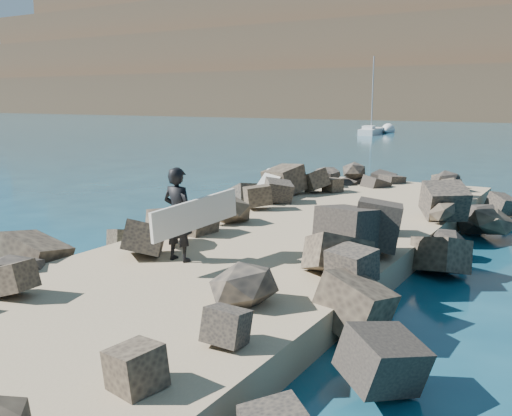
{
  "coord_description": "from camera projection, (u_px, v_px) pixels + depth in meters",
  "views": [
    {
      "loc": [
        6.35,
        -11.5,
        3.85
      ],
      "look_at": [
        0.0,
        -1.0,
        1.5
      ],
      "focal_mm": 40.0,
      "sensor_mm": 36.0,
      "label": 1
    }
  ],
  "objects": [
    {
      "name": "ground",
      "position": [
        278.0,
        263.0,
        13.61
      ],
      "size": [
        800.0,
        800.0,
        0.0
      ],
      "primitive_type": "plane",
      "color": "#0F384C",
      "rests_on": "ground"
    },
    {
      "name": "riprap_right",
      "position": [
        373.0,
        279.0,
        10.78
      ],
      "size": [
        2.6,
        22.0,
        1.0
      ],
      "primitive_type": "cube",
      "color": "black",
      "rests_on": "ground"
    },
    {
      "name": "riprap_left",
      "position": [
        142.0,
        240.0,
        13.73
      ],
      "size": [
        2.6,
        22.0,
        1.0
      ],
      "primitive_type": "cube",
      "color": "black",
      "rests_on": "ground"
    },
    {
      "name": "sailboat_a",
      "position": [
        371.0,
        131.0,
        63.31
      ],
      "size": [
        2.7,
        7.28,
        8.58
      ],
      "color": "silver",
      "rests_on": "ground"
    },
    {
      "name": "jetty",
      "position": [
        231.0,
        272.0,
        11.87
      ],
      "size": [
        6.0,
        26.0,
        0.6
      ],
      "primitive_type": "cube",
      "color": "#8C7759",
      "rests_on": "ground"
    },
    {
      "name": "surfboard_resting",
      "position": [
        269.0,
        186.0,
        18.78
      ],
      "size": [
        1.36,
        2.58,
        0.08
      ],
      "primitive_type": "cube",
      "rotation": [
        0.0,
        0.0,
        0.31
      ],
      "color": "beige",
      "rests_on": "riprap_left"
    },
    {
      "name": "surfer_with_board",
      "position": [
        181.0,
        214.0,
        11.45
      ],
      "size": [
        0.98,
        2.38,
        1.92
      ],
      "color": "black",
      "rests_on": "jetty"
    }
  ]
}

